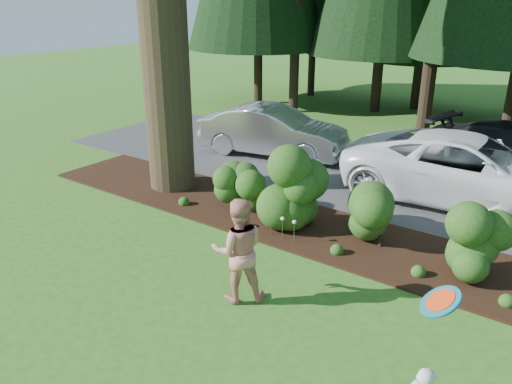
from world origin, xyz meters
TOP-DOWN VIEW (x-y plane):
  - ground at (0.00, 0.00)m, footprint 80.00×80.00m
  - mulch_bed at (0.00, 3.25)m, footprint 16.00×2.50m
  - driveway at (0.00, 7.50)m, footprint 22.00×6.00m
  - shrub_row at (0.77, 3.14)m, footprint 6.53×1.60m
  - lily_cluster at (-0.30, 2.40)m, footprint 0.69×0.09m
  - car_silver_wagon at (-3.96, 7.48)m, footprint 5.13×2.63m
  - car_white_suv at (2.37, 6.95)m, footprint 6.42×3.28m
  - adult at (0.31, 0.05)m, footprint 1.17×1.16m
  - frisbee at (3.99, -1.40)m, footprint 0.46×0.43m

SIDE VIEW (x-z plane):
  - ground at x=0.00m, z-range 0.00..0.00m
  - driveway at x=0.00m, z-range 0.00..0.03m
  - mulch_bed at x=0.00m, z-range 0.00..0.05m
  - lily_cluster at x=-0.30m, z-range 0.21..0.78m
  - shrub_row at x=0.77m, z-range 0.00..1.61m
  - car_silver_wagon at x=-3.96m, z-range 0.03..1.64m
  - car_white_suv at x=2.37m, z-range 0.03..1.77m
  - adult at x=0.31m, z-range 0.00..1.91m
  - frisbee at x=3.99m, z-range 1.99..2.35m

